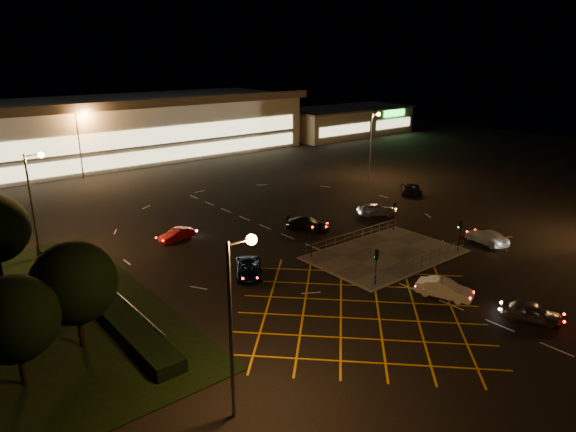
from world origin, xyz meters
TOP-DOWN VIEW (x-y plane):
  - ground at (0.00, 0.00)m, footprint 180.00×180.00m
  - pedestrian_island at (2.00, -2.00)m, footprint 14.00×9.00m
  - grass_verge at (-28.00, 6.00)m, footprint 18.00×30.00m
  - hedge at (-23.00, 6.00)m, footprint 2.00×26.00m
  - supermarket at (0.00, 61.95)m, footprint 72.00×26.50m
  - retail_unit_a at (46.00, 53.97)m, footprint 18.80×14.80m
  - retail_unit_b at (62.00, 53.96)m, footprint 14.80×14.80m
  - streetlight_sw at (-21.56, -12.00)m, footprint 1.78×0.56m
  - streetlight_nw at (-23.56, 18.00)m, footprint 1.78×0.56m
  - streetlight_ne at (24.44, 20.00)m, footprint 1.78×0.56m
  - streetlight_far_left at (-9.56, 48.00)m, footprint 1.78×0.56m
  - streetlight_far_right at (30.44, 50.00)m, footprint 1.78×0.56m
  - signal_sw at (-4.00, -5.99)m, footprint 0.28×0.30m
  - signal_se at (8.00, -5.99)m, footprint 0.28×0.30m
  - signal_nw at (-4.00, 1.99)m, footprint 0.28×0.30m
  - signal_ne at (8.00, 1.99)m, footprint 0.28×0.30m
  - tree_a at (-30.00, -2.00)m, footprint 5.04×5.04m
  - tree_e at (-26.00, 0.00)m, footprint 5.40×5.40m
  - car_near_silver at (0.45, -17.00)m, footprint 3.13×4.36m
  - car_queue_white at (-1.29, -10.83)m, footprint 2.93×4.62m
  - car_left_blue at (-10.92, 2.39)m, footprint 4.48×5.29m
  - car_far_dkgrey at (1.01, 8.21)m, footprint 4.58×4.89m
  - car_right_silver at (10.76, 6.93)m, footprint 4.71×4.03m
  - car_circ_red at (-11.63, 14.31)m, footprint 3.93×1.84m
  - car_east_grey at (22.23, 10.86)m, footprint 5.29×4.94m
  - car_approach_white at (12.46, -6.40)m, footprint 2.81×5.04m

SIDE VIEW (x-z plane):
  - ground at x=0.00m, z-range 0.00..0.00m
  - grass_verge at x=-28.00m, z-range 0.00..0.08m
  - pedestrian_island at x=2.00m, z-range 0.00..0.12m
  - hedge at x=-23.00m, z-range 0.00..1.00m
  - car_circ_red at x=-11.63m, z-range 0.00..1.25m
  - car_left_blue at x=-10.92m, z-range 0.00..1.35m
  - car_near_silver at x=0.45m, z-range 0.00..1.38m
  - car_approach_white at x=12.46m, z-range 0.00..1.38m
  - car_east_grey at x=22.23m, z-range 0.00..1.38m
  - car_far_dkgrey at x=1.01m, z-range 0.00..1.39m
  - car_queue_white at x=-1.29m, z-range 0.00..1.44m
  - car_right_silver at x=10.76m, z-range 0.00..1.53m
  - signal_sw at x=-4.00m, z-range 0.79..3.94m
  - signal_se at x=8.00m, z-range 0.79..3.94m
  - signal_nw at x=-4.00m, z-range 0.79..3.94m
  - signal_ne at x=8.00m, z-range 0.79..3.94m
  - retail_unit_a at x=46.00m, z-range 0.04..6.39m
  - retail_unit_b at x=62.00m, z-range 0.05..6.40m
  - tree_a at x=-30.00m, z-range 0.90..7.76m
  - tree_e at x=-26.00m, z-range 0.97..8.32m
  - supermarket at x=0.00m, z-range 0.06..10.56m
  - streetlight_sw at x=-21.56m, z-range 1.55..11.58m
  - streetlight_nw at x=-23.56m, z-range 1.55..11.58m
  - streetlight_ne at x=24.44m, z-range 1.55..11.58m
  - streetlight_far_left at x=-9.56m, z-range 1.55..11.58m
  - streetlight_far_right at x=30.44m, z-range 1.55..11.58m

